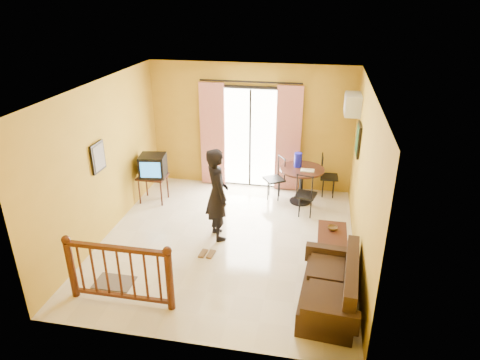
% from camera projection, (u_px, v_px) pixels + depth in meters
% --- Properties ---
extents(ground, '(5.00, 5.00, 0.00)m').
position_uv_depth(ground, '(227.00, 241.00, 7.79)').
color(ground, beige).
rests_on(ground, ground).
extents(room_shell, '(5.00, 5.00, 5.00)m').
position_uv_depth(room_shell, '(226.00, 153.00, 7.09)').
color(room_shell, white).
rests_on(room_shell, ground).
extents(balcony_door, '(2.25, 0.14, 2.46)m').
position_uv_depth(balcony_door, '(250.00, 137.00, 9.48)').
color(balcony_door, black).
rests_on(balcony_door, ground).
extents(tv_table, '(0.58, 0.49, 0.58)m').
position_uv_depth(tv_table, '(153.00, 179.00, 9.08)').
color(tv_table, black).
rests_on(tv_table, ground).
extents(television, '(0.58, 0.54, 0.47)m').
position_uv_depth(television, '(153.00, 166.00, 8.94)').
color(television, black).
rests_on(television, tv_table).
extents(picture_left, '(0.05, 0.42, 0.52)m').
position_uv_depth(picture_left, '(98.00, 157.00, 7.36)').
color(picture_left, black).
rests_on(picture_left, room_shell).
extents(dining_table, '(0.93, 0.93, 0.78)m').
position_uv_depth(dining_table, '(302.00, 176.00, 8.97)').
color(dining_table, black).
rests_on(dining_table, ground).
extents(water_jug, '(0.16, 0.16, 0.30)m').
position_uv_depth(water_jug, '(298.00, 160.00, 8.94)').
color(water_jug, '#1315B5').
rests_on(water_jug, dining_table).
extents(serving_tray, '(0.29, 0.19, 0.02)m').
position_uv_depth(serving_tray, '(307.00, 170.00, 8.79)').
color(serving_tray, beige).
rests_on(serving_tray, dining_table).
extents(dining_chairs, '(1.65, 1.44, 0.95)m').
position_uv_depth(dining_chairs, '(302.00, 202.00, 9.19)').
color(dining_chairs, black).
rests_on(dining_chairs, ground).
extents(air_conditioner, '(0.31, 0.60, 0.40)m').
position_uv_depth(air_conditioner, '(353.00, 104.00, 8.30)').
color(air_conditioner, silver).
rests_on(air_conditioner, room_shell).
extents(botanical_print, '(0.05, 0.50, 0.60)m').
position_uv_depth(botanical_print, '(358.00, 140.00, 7.90)').
color(botanical_print, black).
rests_on(botanical_print, room_shell).
extents(coffee_table, '(0.49, 0.88, 0.39)m').
position_uv_depth(coffee_table, '(332.00, 240.00, 7.33)').
color(coffee_table, black).
rests_on(coffee_table, ground).
extents(bowl, '(0.22, 0.22, 0.05)m').
position_uv_depth(bowl, '(333.00, 228.00, 7.39)').
color(bowl, brown).
rests_on(bowl, coffee_table).
extents(sofa, '(0.86, 1.66, 0.77)m').
position_uv_depth(sofa, '(332.00, 290.00, 6.08)').
color(sofa, '#301E12').
rests_on(sofa, ground).
extents(standing_person, '(0.68, 0.75, 1.72)m').
position_uv_depth(standing_person, '(217.00, 194.00, 7.59)').
color(standing_person, black).
rests_on(standing_person, ground).
extents(stair_balustrade, '(1.63, 0.13, 1.04)m').
position_uv_depth(stair_balustrade, '(119.00, 270.00, 6.05)').
color(stair_balustrade, '#471E0F').
rests_on(stair_balustrade, ground).
extents(doormat, '(0.60, 0.40, 0.02)m').
position_uv_depth(doormat, '(114.00, 282.00, 6.67)').
color(doormat, '#5E534B').
rests_on(doormat, ground).
extents(sandals, '(0.26, 0.26, 0.03)m').
position_uv_depth(sandals, '(207.00, 254.00, 7.38)').
color(sandals, brown).
rests_on(sandals, ground).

